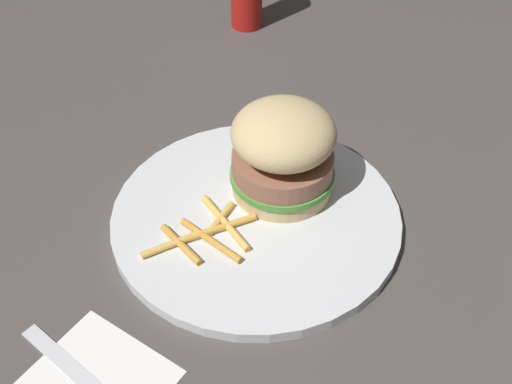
{
  "coord_description": "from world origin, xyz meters",
  "views": [
    {
      "loc": [
        -0.46,
        -0.12,
        0.5
      ],
      "look_at": [
        -0.01,
        0.03,
        0.04
      ],
      "focal_mm": 47.99,
      "sensor_mm": 36.0,
      "label": 1
    }
  ],
  "objects": [
    {
      "name": "fries_pile",
      "position": [
        -0.05,
        0.06,
        0.02
      ],
      "size": [
        0.1,
        0.1,
        0.01
      ],
      "color": "#E5B251",
      "rests_on": "plate"
    },
    {
      "name": "ground_plane",
      "position": [
        0.0,
        0.0,
        0.0
      ],
      "size": [
        1.6,
        1.6,
        0.0
      ],
      "primitive_type": "plane",
      "color": "#47423F"
    },
    {
      "name": "plate",
      "position": [
        -0.01,
        0.03,
        0.01
      ],
      "size": [
        0.29,
        0.29,
        0.01
      ],
      "primitive_type": "cylinder",
      "color": "silver",
      "rests_on": "ground_plane"
    },
    {
      "name": "sandwich",
      "position": [
        0.04,
        0.01,
        0.06
      ],
      "size": [
        0.11,
        0.11,
        0.1
      ],
      "color": "tan",
      "rests_on": "plate"
    }
  ]
}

